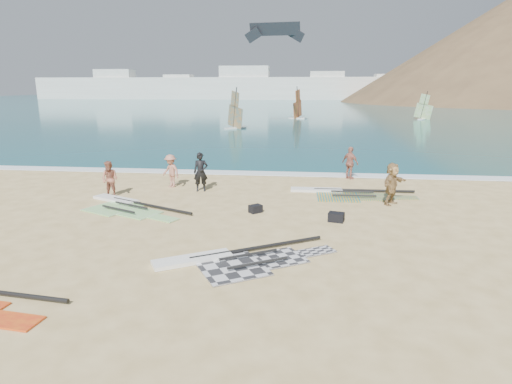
# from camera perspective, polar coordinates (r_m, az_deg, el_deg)

# --- Properties ---
(ground) EXTENTS (300.00, 300.00, 0.00)m
(ground) POSITION_cam_1_polar(r_m,az_deg,el_deg) (12.94, -4.05, -8.52)
(ground) COLOR #E2C484
(ground) RESTS_ON ground
(sea) EXTENTS (300.00, 240.00, 0.06)m
(sea) POSITION_cam_1_polar(r_m,az_deg,el_deg) (143.86, 5.59, 11.93)
(sea) COLOR #0D4D5C
(sea) RESTS_ON ground
(surf_line) EXTENTS (300.00, 1.20, 0.04)m
(surf_line) POSITION_cam_1_polar(r_m,az_deg,el_deg) (24.66, 1.07, 2.40)
(surf_line) COLOR white
(surf_line) RESTS_ON ground
(far_town) EXTENTS (160.00, 8.00, 12.00)m
(far_town) POSITION_cam_1_polar(r_m,az_deg,el_deg) (162.75, 0.03, 13.81)
(far_town) COLOR white
(far_town) RESTS_ON ground
(rig_grey) EXTENTS (5.36, 3.81, 0.20)m
(rig_grey) POSITION_cam_1_polar(r_m,az_deg,el_deg) (12.56, -3.05, -8.99)
(rig_grey) COLOR #2A2A2D
(rig_grey) RESTS_ON ground
(rig_green) EXTENTS (5.12, 3.64, 0.20)m
(rig_green) POSITION_cam_1_polar(r_m,az_deg,el_deg) (18.79, -17.06, -1.76)
(rig_green) COLOR #5AD52C
(rig_green) RESTS_ON ground
(rig_orange) EXTENTS (5.84, 2.29, 0.20)m
(rig_orange) POSITION_cam_1_polar(r_m,az_deg,el_deg) (20.43, 11.36, -0.17)
(rig_orange) COLOR orange
(rig_orange) RESTS_ON ground
(gear_bag_near) EXTENTS (0.60, 0.59, 0.31)m
(gear_bag_near) POSITION_cam_1_polar(r_m,az_deg,el_deg) (17.14, -0.07, -2.25)
(gear_bag_near) COLOR black
(gear_bag_near) RESTS_ON ground
(gear_bag_far) EXTENTS (0.65, 0.53, 0.34)m
(gear_bag_far) POSITION_cam_1_polar(r_m,az_deg,el_deg) (16.29, 10.65, -3.31)
(gear_bag_far) COLOR black
(gear_bag_far) RESTS_ON ground
(person_wetsuit) EXTENTS (0.76, 0.59, 1.87)m
(person_wetsuit) POSITION_cam_1_polar(r_m,az_deg,el_deg) (20.64, -7.38, 2.66)
(person_wetsuit) COLOR black
(person_wetsuit) RESTS_ON ground
(beachgoer_left) EXTENTS (0.89, 0.74, 1.65)m
(beachgoer_left) POSITION_cam_1_polar(r_m,az_deg,el_deg) (20.49, -18.91, 1.62)
(beachgoer_left) COLOR #A6614B
(beachgoer_left) RESTS_ON ground
(beachgoer_mid) EXTENTS (1.23, 1.07, 1.65)m
(beachgoer_mid) POSITION_cam_1_polar(r_m,az_deg,el_deg) (21.73, -11.28, 2.77)
(beachgoer_mid) COLOR #B47460
(beachgoer_mid) RESTS_ON ground
(beachgoer_back) EXTENTS (1.04, 1.04, 1.78)m
(beachgoer_back) POSITION_cam_1_polar(r_m,az_deg,el_deg) (23.73, 12.45, 3.80)
(beachgoer_back) COLOR #B06D5B
(beachgoer_back) RESTS_ON ground
(beachgoer_right) EXTENTS (1.45, 1.66, 1.81)m
(beachgoer_right) POSITION_cam_1_polar(r_m,az_deg,el_deg) (19.04, 17.67, 1.06)
(beachgoer_right) COLOR #9D7A4A
(beachgoer_right) RESTS_ON ground
(windsurfer_left) EXTENTS (2.51, 2.49, 4.88)m
(windsurfer_left) POSITION_cam_1_polar(r_m,az_deg,el_deg) (50.79, -2.80, 9.93)
(windsurfer_left) COLOR white
(windsurfer_left) RESTS_ON ground
(windsurfer_centre) EXTENTS (2.80, 3.08, 4.95)m
(windsurfer_centre) POSITION_cam_1_polar(r_m,az_deg,el_deg) (67.22, 5.56, 10.88)
(windsurfer_centre) COLOR white
(windsurfer_centre) RESTS_ON ground
(windsurfer_right) EXTENTS (2.33, 2.27, 4.22)m
(windsurfer_right) POSITION_cam_1_polar(r_m,az_deg,el_deg) (69.96, 21.43, 9.99)
(windsurfer_right) COLOR white
(windsurfer_right) RESTS_ON ground
(kitesurf_kite) EXTENTS (7.48, 1.50, 2.43)m
(kitesurf_kite) POSITION_cam_1_polar(r_m,az_deg,el_deg) (56.41, 2.51, 20.68)
(kitesurf_kite) COLOR #222227
(kitesurf_kite) RESTS_ON ground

